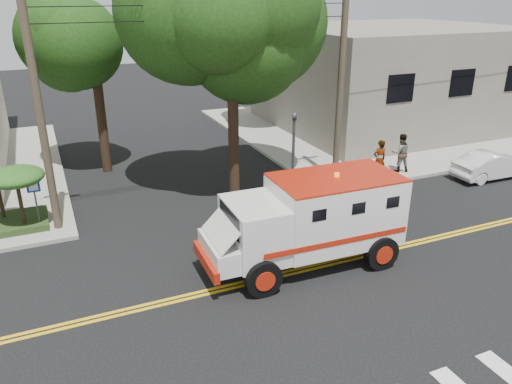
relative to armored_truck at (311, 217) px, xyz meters
name	(u,v)px	position (x,y,z in m)	size (l,w,h in m)	color
ground	(266,278)	(-1.67, -0.28, -1.63)	(100.00, 100.00, 0.00)	black
sidewalk_ne	(370,127)	(11.83, 13.22, -1.56)	(17.00, 17.00, 0.15)	gray
building_right	(389,76)	(13.33, 13.72, 1.52)	(14.00, 12.00, 6.00)	#686459
utility_pole_left	(39,109)	(-7.27, 5.72, 2.87)	(0.28, 0.28, 9.00)	#382D23
utility_pole_right	(341,83)	(4.63, 5.92, 2.87)	(0.28, 0.28, 9.00)	#382D23
tree_main	(245,19)	(0.27, 5.92, 5.57)	(6.08, 5.70, 9.85)	black
tree_left	(101,50)	(-4.35, 11.50, 4.10)	(4.48, 4.20, 7.70)	black
tree_right	(291,28)	(7.18, 15.49, 4.46)	(4.80, 4.50, 8.20)	black
traffic_signal	(293,145)	(2.13, 5.32, 0.59)	(0.15, 0.18, 3.60)	#3F3F42
accessibility_sign	(35,197)	(-7.87, 5.89, -0.27)	(0.45, 0.10, 2.02)	#3F3F42
armored_truck	(311,217)	(0.00, 0.00, 0.00)	(6.37, 2.72, 2.87)	silver
parked_sedan	(491,165)	(11.62, 3.52, -1.01)	(1.33, 3.80, 1.25)	silver
pedestrian_a	(379,160)	(6.49, 5.22, -0.57)	(0.67, 0.44, 1.83)	gray
pedestrian_b	(401,153)	(8.04, 5.66, -0.57)	(0.89, 0.69, 1.83)	gray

